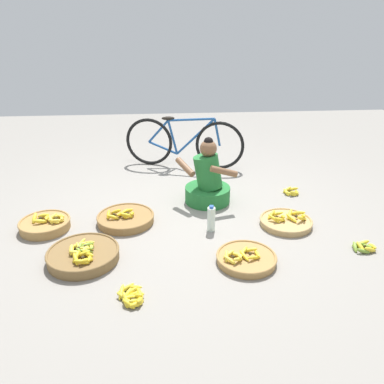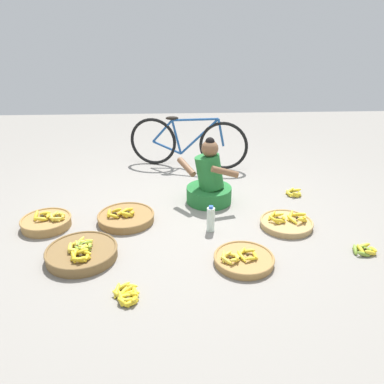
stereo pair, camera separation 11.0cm
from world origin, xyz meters
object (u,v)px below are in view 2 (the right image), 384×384
object	(u,v)px
banana_basket_front_right	(287,223)
loose_bananas_back_left	(364,250)
water_bottle	(211,219)
banana_basket_back_center	(47,222)
bicycle_leaning	(187,143)
banana_basket_front_left	(82,253)
banana_basket_back_right	(244,259)
banana_basket_near_bicycle	(126,217)
loose_bananas_mid_right	(127,295)
loose_bananas_mid_left	(294,193)
vendor_woman_front	(209,182)

from	to	relation	value
banana_basket_front_right	loose_bananas_back_left	distance (m)	0.77
water_bottle	banana_basket_back_center	bearing A→B (deg)	174.36
bicycle_leaning	banana_basket_front_left	world-z (taller)	bicycle_leaning
banana_basket_back_right	banana_basket_front_right	world-z (taller)	banana_basket_front_right
banana_basket_front_left	loose_bananas_back_left	bearing A→B (deg)	-0.89
banana_basket_back_center	banana_basket_near_bicycle	bearing A→B (deg)	5.39
banana_basket_front_right	loose_bananas_mid_right	xyz separation A→B (m)	(-1.51, -1.04, -0.01)
banana_basket_back_center	loose_bananas_mid_left	xyz separation A→B (m)	(2.75, 0.63, -0.03)
loose_bananas_mid_left	banana_basket_near_bicycle	bearing A→B (deg)	-164.03
banana_basket_back_center	water_bottle	size ratio (longest dim) A/B	1.84
banana_basket_back_right	loose_bananas_mid_left	size ratio (longest dim) A/B	2.42
banana_basket_back_center	loose_bananas_mid_left	size ratio (longest dim) A/B	2.31
loose_bananas_mid_left	loose_bananas_back_left	distance (m)	1.29
bicycle_leaning	water_bottle	world-z (taller)	bicycle_leaning
banana_basket_near_bicycle	loose_bananas_mid_right	size ratio (longest dim) A/B	2.00
banana_basket_near_bicycle	banana_basket_front_left	world-z (taller)	banana_basket_front_left
loose_bananas_mid_right	loose_bananas_back_left	xyz separation A→B (m)	(2.08, 0.52, 0.00)
banana_basket_front_right	loose_bananas_mid_left	distance (m)	0.81
banana_basket_front_left	banana_basket_near_bicycle	bearing A→B (deg)	64.75
banana_basket_front_right	loose_bananas_mid_right	bearing A→B (deg)	-145.58
banana_basket_back_center	loose_bananas_back_left	bearing A→B (deg)	-11.81
banana_basket_near_bicycle	water_bottle	xyz separation A→B (m)	(0.87, -0.24, 0.08)
banana_basket_front_left	loose_bananas_mid_right	distance (m)	0.72
bicycle_leaning	banana_basket_near_bicycle	bearing A→B (deg)	-113.62
banana_basket_front_right	water_bottle	bearing A→B (deg)	-176.38
banana_basket_near_bicycle	banana_basket_front_left	xyz separation A→B (m)	(-0.31, -0.67, 0.01)
bicycle_leaning	banana_basket_back_right	distance (m)	2.49
vendor_woman_front	loose_bananas_mid_left	bearing A→B (deg)	6.88
vendor_woman_front	banana_basket_back_center	bearing A→B (deg)	-163.40
vendor_woman_front	loose_bananas_mid_left	world-z (taller)	vendor_woman_front
bicycle_leaning	loose_bananas_mid_left	size ratio (longest dim) A/B	7.58
vendor_woman_front	banana_basket_front_left	xyz separation A→B (m)	(-1.23, -1.10, -0.19)
vendor_woman_front	banana_basket_back_right	distance (m)	1.28
bicycle_leaning	loose_bananas_mid_right	world-z (taller)	bicycle_leaning
banana_basket_front_left	banana_basket_back_right	bearing A→B (deg)	-5.89
banana_basket_back_right	loose_bananas_mid_right	xyz separation A→B (m)	(-0.96, -0.41, -0.01)
banana_basket_near_bicycle	banana_basket_front_right	xyz separation A→B (m)	(1.65, -0.19, -0.01)
banana_basket_near_bicycle	banana_basket_front_right	size ratio (longest dim) A/B	1.11
loose_bananas_back_left	bicycle_leaning	bearing A→B (deg)	123.01
banana_basket_back_center	loose_bananas_mid_left	distance (m)	2.82
banana_basket_back_center	banana_basket_front_left	bearing A→B (deg)	-50.92
vendor_woman_front	loose_bananas_mid_left	size ratio (longest dim) A/B	3.53
loose_bananas_mid_left	water_bottle	distance (m)	1.35
banana_basket_front_left	loose_bananas_mid_right	xyz separation A→B (m)	(0.45, -0.56, -0.03)
banana_basket_front_right	bicycle_leaning	bearing A→B (deg)	117.47
bicycle_leaning	loose_bananas_mid_right	distance (m)	2.93
banana_basket_back_center	banana_basket_front_left	distance (m)	0.76
banana_basket_near_bicycle	banana_basket_back_right	distance (m)	1.37
bicycle_leaning	banana_basket_near_bicycle	size ratio (longest dim) A/B	2.79
banana_basket_front_right	loose_bananas_back_left	world-z (taller)	banana_basket_front_right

